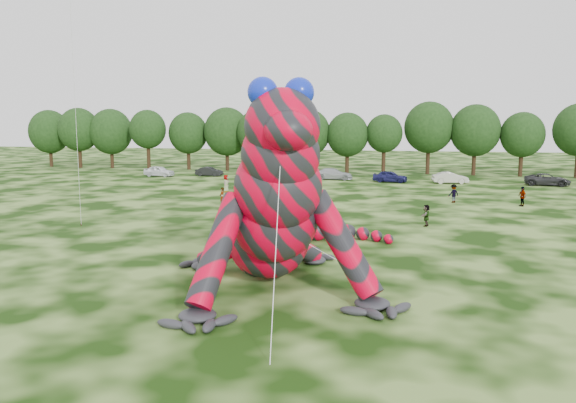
% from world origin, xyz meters
% --- Properties ---
extents(ground, '(240.00, 240.00, 0.00)m').
position_xyz_m(ground, '(0.00, 0.00, 0.00)').
color(ground, '#16330A').
rests_on(ground, ground).
extents(inflatable_gecko, '(22.70, 24.32, 9.73)m').
position_xyz_m(inflatable_gecko, '(-2.93, 1.78, 4.86)').
color(inflatable_gecko, red).
rests_on(inflatable_gecko, ground).
extents(tree_0, '(6.91, 6.22, 9.51)m').
position_xyz_m(tree_0, '(-54.56, 59.23, 4.75)').
color(tree_0, black).
rests_on(tree_0, ground).
extents(tree_1, '(6.74, 6.07, 9.81)m').
position_xyz_m(tree_1, '(-48.36, 58.05, 4.90)').
color(tree_1, black).
rests_on(tree_1, ground).
extents(tree_2, '(7.04, 6.34, 9.64)m').
position_xyz_m(tree_2, '(-43.02, 58.76, 4.82)').
color(tree_2, black).
rests_on(tree_2, ground).
extents(tree_3, '(5.81, 5.23, 9.44)m').
position_xyz_m(tree_3, '(-35.72, 57.07, 4.72)').
color(tree_3, black).
rests_on(tree_3, ground).
extents(tree_4, '(6.22, 5.60, 9.06)m').
position_xyz_m(tree_4, '(-29.64, 58.71, 4.53)').
color(tree_4, black).
rests_on(tree_4, ground).
extents(tree_5, '(7.16, 6.44, 9.80)m').
position_xyz_m(tree_5, '(-23.12, 58.44, 4.90)').
color(tree_5, black).
rests_on(tree_5, ground).
extents(tree_6, '(6.52, 5.86, 9.49)m').
position_xyz_m(tree_6, '(-17.56, 56.68, 4.75)').
color(tree_6, black).
rests_on(tree_6, ground).
extents(tree_7, '(6.68, 6.01, 9.48)m').
position_xyz_m(tree_7, '(-10.08, 56.80, 4.74)').
color(tree_7, black).
rests_on(tree_7, ground).
extents(tree_8, '(6.14, 5.53, 8.94)m').
position_xyz_m(tree_8, '(-4.22, 56.99, 4.47)').
color(tree_8, black).
rests_on(tree_8, ground).
extents(tree_9, '(5.27, 4.74, 8.68)m').
position_xyz_m(tree_9, '(1.06, 57.35, 4.34)').
color(tree_9, black).
rests_on(tree_9, ground).
extents(tree_10, '(7.09, 6.38, 10.50)m').
position_xyz_m(tree_10, '(7.40, 58.58, 5.25)').
color(tree_10, black).
rests_on(tree_10, ground).
extents(tree_11, '(7.01, 6.31, 10.07)m').
position_xyz_m(tree_11, '(13.79, 58.20, 5.03)').
color(tree_11, black).
rests_on(tree_11, ground).
extents(tree_12, '(5.99, 5.39, 8.97)m').
position_xyz_m(tree_12, '(20.01, 57.74, 4.49)').
color(tree_12, black).
rests_on(tree_12, ground).
extents(car_0, '(4.57, 2.36, 1.49)m').
position_xyz_m(car_0, '(-29.60, 47.47, 0.74)').
color(car_0, white).
rests_on(car_0, ground).
extents(car_1, '(3.96, 1.66, 1.27)m').
position_xyz_m(car_1, '(-22.88, 49.33, 0.64)').
color(car_1, black).
rests_on(car_1, ground).
extents(car_2, '(5.52, 3.27, 1.44)m').
position_xyz_m(car_2, '(-13.17, 47.45, 0.72)').
color(car_2, maroon).
rests_on(car_2, ground).
extents(car_3, '(5.14, 2.11, 1.49)m').
position_xyz_m(car_3, '(-5.17, 48.38, 0.74)').
color(car_3, '#ACAFB5').
rests_on(car_3, ground).
extents(car_4, '(4.54, 2.27, 1.49)m').
position_xyz_m(car_4, '(2.32, 46.61, 0.74)').
color(car_4, '#1A1A52').
rests_on(car_4, ground).
extents(car_5, '(4.53, 2.17, 1.43)m').
position_xyz_m(car_5, '(9.70, 46.65, 0.72)').
color(car_5, beige).
rests_on(car_5, ground).
extents(car_6, '(5.48, 3.00, 1.45)m').
position_xyz_m(car_6, '(21.03, 46.73, 0.73)').
color(car_6, '#29292C').
rests_on(car_6, ground).
extents(spectator_1, '(1.01, 1.11, 1.85)m').
position_xyz_m(spectator_1, '(-9.91, 26.48, 0.93)').
color(spectator_1, gray).
rests_on(spectator_1, ground).
extents(spectator_5, '(0.84, 1.58, 1.63)m').
position_xyz_m(spectator_5, '(5.74, 17.07, 0.82)').
color(spectator_5, gray).
rests_on(spectator_5, ground).
extents(spectator_2, '(1.32, 1.19, 1.78)m').
position_xyz_m(spectator_2, '(8.74, 29.89, 0.89)').
color(spectator_2, gray).
rests_on(spectator_2, ground).
extents(spectator_4, '(0.61, 0.93, 1.89)m').
position_xyz_m(spectator_4, '(-15.15, 33.06, 0.95)').
color(spectator_4, gray).
rests_on(spectator_4, ground).
extents(spectator_3, '(0.84, 1.15, 1.82)m').
position_xyz_m(spectator_3, '(14.76, 28.88, 0.91)').
color(spectator_3, gray).
rests_on(spectator_3, ground).
extents(spectator_0, '(0.52, 0.71, 1.78)m').
position_xyz_m(spectator_0, '(-12.26, 23.02, 0.89)').
color(spectator_0, gray).
rests_on(spectator_0, ground).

